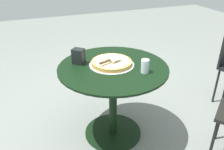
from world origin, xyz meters
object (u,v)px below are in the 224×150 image
(drinking_cup, at_px, (145,66))
(napkin_dispenser, at_px, (79,56))
(pizza_on_tray, at_px, (112,63))
(pizza_server, at_px, (110,60))
(patio_table, at_px, (113,88))

(drinking_cup, bearing_deg, napkin_dispenser, -38.53)
(pizza_on_tray, height_order, drinking_cup, drinking_cup)
(drinking_cup, distance_m, napkin_dispenser, 0.58)
(pizza_server, distance_m, drinking_cup, 0.30)
(napkin_dispenser, bearing_deg, pizza_server, -174.27)
(napkin_dispenser, bearing_deg, patio_table, -169.96)
(patio_table, relative_size, pizza_on_tray, 2.43)
(patio_table, distance_m, drinking_cup, 0.39)
(drinking_cup, relative_size, napkin_dispenser, 0.83)
(pizza_on_tray, relative_size, drinking_cup, 3.50)
(pizza_server, bearing_deg, pizza_on_tray, -133.72)
(patio_table, bearing_deg, drinking_cup, 134.81)
(pizza_on_tray, relative_size, napkin_dispenser, 2.91)
(patio_table, height_order, drinking_cup, drinking_cup)
(pizza_on_tray, distance_m, pizza_server, 0.07)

